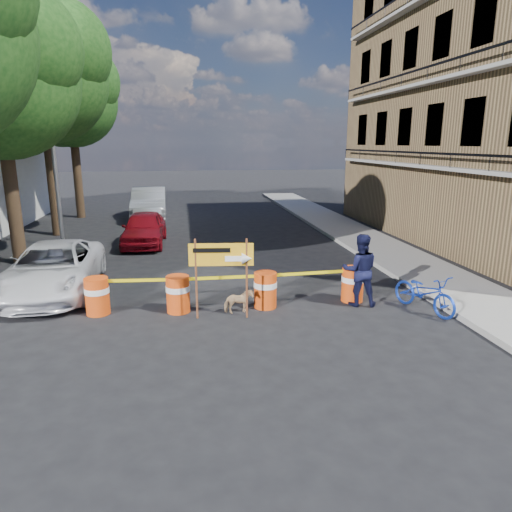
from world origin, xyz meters
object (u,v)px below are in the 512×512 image
object	(u,v)px
detour_sign	(230,260)
barrel_far_right	(353,284)
suv_white	(53,269)
sedan_silver	(149,203)
bicycle	(426,275)
barrel_far_left	(97,295)
barrel_mid_right	(265,289)
dog	(239,302)
barrel_mid_left	(178,293)
pedestrian	(360,270)
sedan_red	(144,228)

from	to	relation	value
detour_sign	barrel_far_right	bearing A→B (deg)	18.70
detour_sign	suv_white	world-z (taller)	detour_sign
detour_sign	sedan_silver	size ratio (longest dim) A/B	0.38
detour_sign	bicycle	world-z (taller)	detour_sign
barrel_far_left	barrel_mid_right	xyz separation A→B (m)	(4.06, -0.19, 0.00)
barrel_mid_right	dog	size ratio (longest dim) A/B	1.30
barrel_mid_left	barrel_mid_right	size ratio (longest dim) A/B	1.00
barrel_mid_right	suv_white	world-z (taller)	suv_white
barrel_mid_left	barrel_far_right	xyz separation A→B (m)	(4.46, 0.08, 0.00)
barrel_mid_right	suv_white	bearing A→B (deg)	159.19
barrel_mid_right	suv_white	distance (m)	5.91
barrel_far_left	pedestrian	bearing A→B (deg)	-3.50
barrel_far_left	suv_white	distance (m)	2.41
barrel_far_left	pedestrian	distance (m)	6.45
suv_white	sedan_red	world-z (taller)	sedan_red
detour_sign	dog	size ratio (longest dim) A/B	2.76
sedan_silver	barrel_far_left	bearing A→B (deg)	-92.71
sedan_red	sedan_silver	xyz separation A→B (m)	(-0.22, 6.79, 0.16)
detour_sign	suv_white	size ratio (longest dim) A/B	0.40
barrel_mid_left	barrel_mid_right	xyz separation A→B (m)	(2.15, -0.03, 0.00)
barrel_far_right	detour_sign	size ratio (longest dim) A/B	0.47
suv_white	sedan_red	xyz separation A→B (m)	(2.00, 5.80, 0.00)
barrel_far_right	barrel_far_left	bearing A→B (deg)	179.23
barrel_far_left	pedestrian	size ratio (longest dim) A/B	0.49
barrel_far_right	bicycle	distance (m)	1.82
suv_white	sedan_silver	distance (m)	12.71
sedan_red	sedan_silver	distance (m)	6.79
barrel_mid_left	dog	bearing A→B (deg)	-12.89
sedan_silver	detour_sign	bearing A→B (deg)	-81.05
barrel_mid_left	sedan_silver	world-z (taller)	sedan_silver
barrel_mid_right	bicycle	world-z (taller)	bicycle
barrel_mid_right	pedestrian	xyz separation A→B (m)	(2.37, -0.20, 0.45)
barrel_mid_left	pedestrian	bearing A→B (deg)	-2.92
barrel_mid_left	barrel_far_left	bearing A→B (deg)	175.15
barrel_far_right	bicycle	xyz separation A→B (m)	(1.46, -0.99, 0.44)
detour_sign	sedan_silver	xyz separation A→B (m)	(-2.81, 15.26, -0.57)
barrel_mid_left	barrel_far_right	size ratio (longest dim) A/B	1.00
barrel_mid_right	dog	distance (m)	0.79
pedestrian	sedan_red	distance (m)	10.01
barrel_far_left	sedan_red	xyz separation A→B (m)	(0.54, 7.70, 0.20)
dog	suv_white	distance (m)	5.39
bicycle	dog	xyz separation A→B (m)	(-4.48, 0.58, -0.62)
barrel_mid_right	pedestrian	distance (m)	2.42
barrel_far_right	bicycle	size ratio (longest dim) A/B	0.49
sedan_red	sedan_silver	size ratio (longest dim) A/B	0.78
barrel_mid_right	barrel_mid_left	bearing A→B (deg)	179.26
barrel_mid_right	barrel_far_right	size ratio (longest dim) A/B	1.00
pedestrian	barrel_mid_left	bearing A→B (deg)	9.64
bicycle	pedestrian	bearing A→B (deg)	133.60
barrel_mid_left	sedan_silver	distance (m)	14.75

